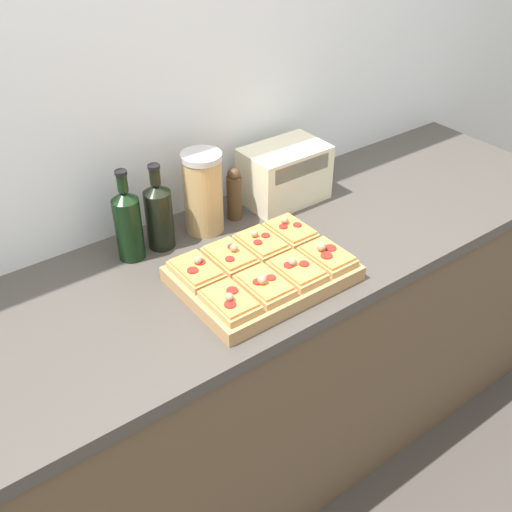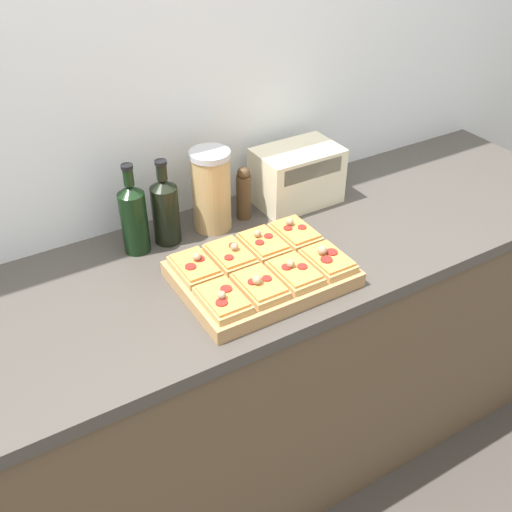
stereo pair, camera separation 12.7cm
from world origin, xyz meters
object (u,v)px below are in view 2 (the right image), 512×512
object	(u,v)px
wine_bottle	(165,209)
toaster_oven	(297,176)
pepper_mill	(244,193)
cutting_board	(262,274)
olive_oil_bottle	(134,217)
grain_jar_tall	(211,190)

from	to	relation	value
wine_bottle	toaster_oven	xyz separation A→B (m)	(0.46, -0.00, -0.01)
pepper_mill	toaster_oven	distance (m)	0.20
cutting_board	olive_oil_bottle	xyz separation A→B (m)	(-0.23, 0.31, 0.09)
olive_oil_bottle	cutting_board	bearing A→B (deg)	-53.07
wine_bottle	toaster_oven	bearing A→B (deg)	-0.11
wine_bottle	pepper_mill	bearing A→B (deg)	-0.00
pepper_mill	wine_bottle	bearing A→B (deg)	180.00
olive_oil_bottle	wine_bottle	world-z (taller)	olive_oil_bottle
cutting_board	olive_oil_bottle	distance (m)	0.40
cutting_board	pepper_mill	world-z (taller)	pepper_mill
grain_jar_tall	toaster_oven	xyz separation A→B (m)	(0.31, -0.00, -0.03)
wine_bottle	pepper_mill	world-z (taller)	wine_bottle
cutting_board	pepper_mill	size ratio (longest dim) A/B	2.56
olive_oil_bottle	toaster_oven	bearing A→B (deg)	-0.09
olive_oil_bottle	toaster_oven	distance (m)	0.55
cutting_board	wine_bottle	xyz separation A→B (m)	(-0.14, 0.31, 0.09)
cutting_board	grain_jar_tall	xyz separation A→B (m)	(0.01, 0.31, 0.11)
wine_bottle	grain_jar_tall	xyz separation A→B (m)	(0.15, -0.00, 0.02)
toaster_oven	grain_jar_tall	bearing A→B (deg)	179.84
cutting_board	wine_bottle	size ratio (longest dim) A/B	1.71
wine_bottle	grain_jar_tall	bearing A→B (deg)	-0.00
grain_jar_tall	toaster_oven	bearing A→B (deg)	-0.16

